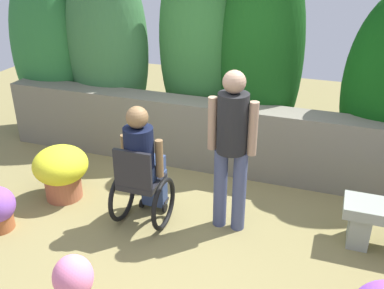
{
  "coord_description": "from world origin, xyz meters",
  "views": [
    {
      "loc": [
        1.4,
        -3.53,
        2.79
      ],
      "look_at": [
        0.03,
        0.32,
        0.85
      ],
      "focal_mm": 41.16,
      "sensor_mm": 36.0,
      "label": 1
    }
  ],
  "objects_px": {
    "flower_pot_terracotta_by_wall": "(74,284)",
    "flower_pot_red_accent": "(61,170)",
    "person_standing_companion": "(232,142)",
    "person_in_wheelchair": "(143,170)"
  },
  "relations": [
    {
      "from": "flower_pot_terracotta_by_wall",
      "to": "person_standing_companion",
      "type": "bearing_deg",
      "value": 62.21
    },
    {
      "from": "person_standing_companion",
      "to": "flower_pot_red_accent",
      "type": "distance_m",
      "value": 2.07
    },
    {
      "from": "person_in_wheelchair",
      "to": "flower_pot_terracotta_by_wall",
      "type": "xyz_separation_m",
      "value": [
        0.04,
        -1.38,
        -0.31
      ]
    },
    {
      "from": "flower_pot_terracotta_by_wall",
      "to": "flower_pot_red_accent",
      "type": "relative_size",
      "value": 0.89
    },
    {
      "from": "person_standing_companion",
      "to": "flower_pot_terracotta_by_wall",
      "type": "height_order",
      "value": "person_standing_companion"
    },
    {
      "from": "person_in_wheelchair",
      "to": "person_standing_companion",
      "type": "distance_m",
      "value": 0.97
    },
    {
      "from": "flower_pot_terracotta_by_wall",
      "to": "flower_pot_red_accent",
      "type": "xyz_separation_m",
      "value": [
        -1.14,
        1.49,
        0.05
      ]
    },
    {
      "from": "person_standing_companion",
      "to": "flower_pot_terracotta_by_wall",
      "type": "relative_size",
      "value": 2.98
    },
    {
      "from": "person_in_wheelchair",
      "to": "person_standing_companion",
      "type": "bearing_deg",
      "value": 16.21
    },
    {
      "from": "person_in_wheelchair",
      "to": "flower_pot_terracotta_by_wall",
      "type": "distance_m",
      "value": 1.41
    }
  ]
}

